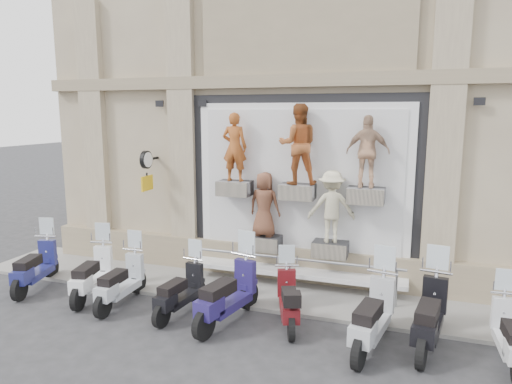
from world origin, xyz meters
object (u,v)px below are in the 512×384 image
Objects in this scene: scooter_a at (35,257)px; scooter_e at (228,282)px; scooter_f at (289,289)px; clock_sign_bracket at (147,165)px; scooter_h at (430,302)px; guard_rail at (290,277)px; scooter_i at (511,323)px; scooter_c at (120,271)px; scooter_d at (180,281)px; scooter_b at (92,264)px; scooter_g at (373,303)px.

scooter_e reaches higher than scooter_a.
scooter_a is 1.09× the size of scooter_f.
scooter_f is (6.14, 0.12, -0.06)m from scooter_a.
clock_sign_bracket reaches higher than scooter_e.
scooter_f is at bearing -172.45° from scooter_h.
guard_rail is 6.01m from scooter_a.
scooter_i is (1.24, -0.14, -0.13)m from scooter_h.
scooter_e reaches higher than scooter_f.
scooter_c reaches higher than guard_rail.
scooter_c is 1.05× the size of scooter_d.
scooter_d is (2.00, -2.09, -2.08)m from clock_sign_bracket.
scooter_i is at bearing -14.25° from clock_sign_bracket.
scooter_c is 2.52m from scooter_e.
scooter_c is 1.05× the size of scooter_i.
scooter_b is at bearing 162.05° from scooter_f.
scooter_i is (8.34, -0.11, -0.06)m from scooter_b.
guard_rail is 2.61× the size of scooter_a.
scooter_i is at bearing -15.61° from scooter_a.
scooter_i is (9.96, -0.10, -0.06)m from scooter_a.
scooter_e reaches higher than scooter_i.
scooter_b reaches higher than scooter_d.
scooter_d reaches higher than guard_rail.
scooter_h is at bearing -0.25° from scooter_c.
scooter_b is 6.16m from scooter_g.
guard_rail is 2.83× the size of scooter_f.
scooter_c reaches higher than scooter_d.
scooter_g is at bearing -150.53° from scooter_h.
scooter_i is at bearing -13.53° from scooter_b.
scooter_h is at bearing -15.63° from clock_sign_bracket.
scooter_h is (0.95, 0.35, 0.00)m from scooter_g.
scooter_e is at bearing -35.00° from clock_sign_bracket.
scooter_f is 2.59m from scooter_h.
guard_rail is 4.46m from scooter_b.
scooter_c is at bearing -171.17° from scooter_g.
scooter_g is at bearing -42.31° from guard_rail.
scooter_g is (5.30, -0.17, 0.09)m from scooter_c.
clock_sign_bracket is 4.23m from scooter_e.
scooter_g is (7.77, -0.31, 0.06)m from scooter_a.
clock_sign_bracket reaches higher than scooter_h.
scooter_a is at bearing 161.70° from scooter_f.
scooter_b is at bearing -177.28° from scooter_d.
scooter_b is 2.30m from scooter_d.
scooter_e is at bearing 176.80° from scooter_f.
scooter_d is 2.24m from scooter_f.
scooter_a is at bearing 174.75° from scooter_c.
scooter_a is 1.00× the size of scooter_b.
guard_rail is at bearing 163.05° from scooter_h.
scooter_e is (2.52, -0.07, 0.11)m from scooter_c.
scooter_e is (3.37, -0.22, 0.08)m from scooter_b.
clock_sign_bracket is 0.49× the size of scooter_g.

